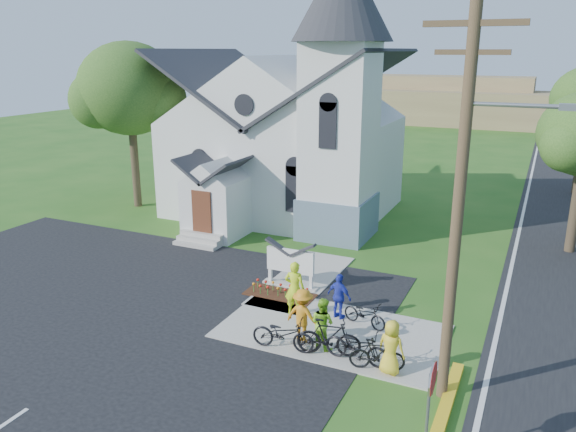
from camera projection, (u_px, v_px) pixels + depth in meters
The scene contains 20 objects.
ground at pixel (283, 329), 18.08m from camera, with size 120.00×120.00×0.00m, color #275A19.
parking_lot at pixel (73, 313), 19.16m from camera, with size 20.00×16.00×0.02m, color black.
sidewalk at pixel (332, 331), 17.90m from camera, with size 7.00×4.00×0.05m, color #A19C91.
church at pixel (290, 117), 29.66m from camera, with size 12.35×12.00×13.00m.
church_sign at pixel (290, 261), 21.06m from camera, with size 2.20×0.40×1.70m.
flower_bed at pixel (280, 295), 20.56m from camera, with size 2.60×1.10×0.07m, color #341D0E.
utility_pole at pixel (462, 195), 13.08m from camera, with size 3.45×0.28×10.00m.
stop_sign at pixel (431, 392), 11.73m from camera, with size 0.11×0.76×2.48m.
tree_lot_corner at pixel (129, 89), 30.55m from camera, with size 5.60×5.60×9.15m.
distant_hills at pixel (516, 108), 65.12m from camera, with size 61.00×10.00×5.60m.
cyclist_0 at pixel (295, 288), 18.71m from camera, with size 0.70×0.46×1.91m, color #C1E21A.
bike_0 at pixel (283, 334), 16.65m from camera, with size 0.67×1.93×1.01m, color black.
cyclist_1 at pixel (322, 323), 16.69m from camera, with size 0.77×0.60×1.59m, color #80C925.
bike_1 at pixel (329, 337), 16.31m from camera, with size 0.54×1.90×1.14m, color black.
cyclist_2 at pixel (339, 296), 18.53m from camera, with size 0.91×0.38×1.56m, color #2330B2.
bike_2 at pixel (357, 346), 15.96m from camera, with size 0.67×1.93×1.01m, color black.
cyclist_3 at pixel (303, 316), 17.01m from camera, with size 1.11×0.64×1.71m, color orange.
bike_3 at pixel (377, 355), 15.58m from camera, with size 0.44×1.56×0.94m, color black.
cyclist_4 at pixel (391, 347), 15.34m from camera, with size 0.77×0.50×1.58m, color yellow.
bike_4 at pixel (365, 314), 18.10m from camera, with size 0.55×1.57×0.83m, color black.
Camera 1 is at (7.01, -14.72, 8.64)m, focal length 35.00 mm.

